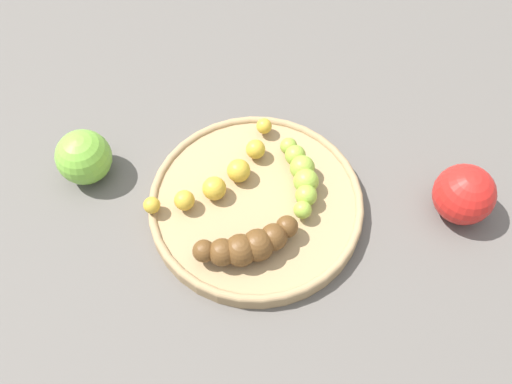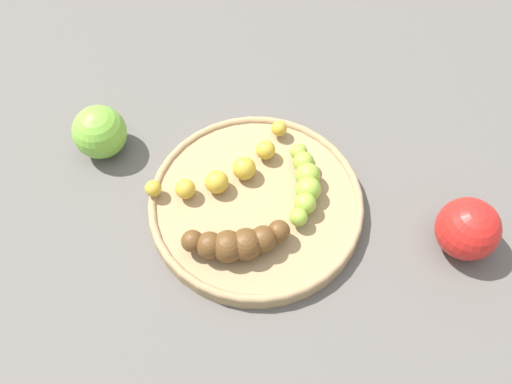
{
  "view_description": "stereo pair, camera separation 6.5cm",
  "coord_description": "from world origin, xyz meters",
  "px_view_note": "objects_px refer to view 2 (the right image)",
  "views": [
    {
      "loc": [
        0.17,
        -0.3,
        0.59
      ],
      "look_at": [
        0.0,
        0.0,
        0.04
      ],
      "focal_mm": 39.28,
      "sensor_mm": 36.0,
      "label": 1
    },
    {
      "loc": [
        0.23,
        -0.26,
        0.59
      ],
      "look_at": [
        0.0,
        0.0,
        0.04
      ],
      "focal_mm": 39.28,
      "sensor_mm": 36.0,
      "label": 2
    }
  ],
  "objects_px": {
    "banana_spotted": "(227,170)",
    "banana_green": "(305,182)",
    "apple_green": "(100,132)",
    "banana_overripe": "(237,243)",
    "apple_red": "(468,229)",
    "fruit_bowl": "(256,203)"
  },
  "relations": [
    {
      "from": "banana_spotted",
      "to": "banana_green",
      "type": "bearing_deg",
      "value": 48.02
    },
    {
      "from": "apple_green",
      "to": "banana_green",
      "type": "bearing_deg",
      "value": 24.65
    },
    {
      "from": "banana_overripe",
      "to": "apple_green",
      "type": "relative_size",
      "value": 1.44
    },
    {
      "from": "banana_spotted",
      "to": "apple_green",
      "type": "height_order",
      "value": "apple_green"
    },
    {
      "from": "banana_overripe",
      "to": "banana_green",
      "type": "bearing_deg",
      "value": 128.37
    },
    {
      "from": "banana_green",
      "to": "apple_green",
      "type": "distance_m",
      "value": 0.26
    },
    {
      "from": "apple_red",
      "to": "apple_green",
      "type": "bearing_deg",
      "value": -156.56
    },
    {
      "from": "banana_green",
      "to": "banana_spotted",
      "type": "bearing_deg",
      "value": 169.29
    },
    {
      "from": "banana_spotted",
      "to": "apple_green",
      "type": "xyz_separation_m",
      "value": [
        -0.16,
        -0.06,
        0.0
      ]
    },
    {
      "from": "banana_overripe",
      "to": "apple_red",
      "type": "distance_m",
      "value": 0.26
    },
    {
      "from": "banana_green",
      "to": "apple_red",
      "type": "height_order",
      "value": "apple_red"
    },
    {
      "from": "banana_green",
      "to": "apple_green",
      "type": "xyz_separation_m",
      "value": [
        -0.24,
        -0.11,
        -0.0
      ]
    },
    {
      "from": "banana_green",
      "to": "fruit_bowl",
      "type": "bearing_deg",
      "value": -164.33
    },
    {
      "from": "banana_overripe",
      "to": "banana_green",
      "type": "height_order",
      "value": "banana_overripe"
    },
    {
      "from": "banana_overripe",
      "to": "apple_green",
      "type": "xyz_separation_m",
      "value": [
        -0.23,
        0.0,
        -0.0
      ]
    },
    {
      "from": "banana_spotted",
      "to": "apple_red",
      "type": "xyz_separation_m",
      "value": [
        0.26,
        0.12,
        0.0
      ]
    },
    {
      "from": "apple_green",
      "to": "banana_spotted",
      "type": "bearing_deg",
      "value": 21.69
    },
    {
      "from": "banana_spotted",
      "to": "apple_green",
      "type": "bearing_deg",
      "value": -140.29
    },
    {
      "from": "fruit_bowl",
      "to": "apple_red",
      "type": "distance_m",
      "value": 0.24
    },
    {
      "from": "banana_overripe",
      "to": "banana_green",
      "type": "relative_size",
      "value": 1.05
    },
    {
      "from": "banana_spotted",
      "to": "apple_green",
      "type": "distance_m",
      "value": 0.17
    },
    {
      "from": "banana_spotted",
      "to": "fruit_bowl",
      "type": "bearing_deg",
      "value": 14.83
    }
  ]
}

